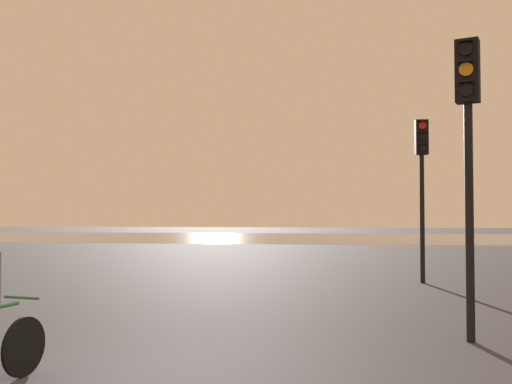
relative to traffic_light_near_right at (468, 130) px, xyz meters
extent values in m
cube|color=slate|center=(-3.79, 31.52, -2.98)|extent=(80.00, 16.00, 0.01)
cylinder|color=black|center=(0.00, 0.01, -1.29)|extent=(0.12, 0.12, 3.38)
cube|color=black|center=(0.00, 0.01, 0.85)|extent=(0.39, 0.34, 0.90)
cylinder|color=black|center=(-0.05, -0.12, 1.14)|extent=(0.19, 0.10, 0.19)
cube|color=black|center=(-0.06, -0.14, 1.25)|extent=(0.22, 0.18, 0.02)
cylinder|color=orange|center=(-0.05, -0.12, 0.85)|extent=(0.19, 0.10, 0.19)
cube|color=black|center=(-0.06, -0.14, 0.96)|extent=(0.22, 0.18, 0.02)
cylinder|color=black|center=(-0.05, -0.12, 0.56)|extent=(0.19, 0.10, 0.19)
cube|color=black|center=(-0.06, -0.14, 0.67)|extent=(0.22, 0.18, 0.02)
cylinder|color=black|center=(0.54, 6.70, -1.33)|extent=(0.12, 0.12, 3.30)
cube|color=black|center=(0.54, 6.70, 0.77)|extent=(0.33, 0.25, 0.90)
cylinder|color=red|center=(0.55, 6.57, 1.06)|extent=(0.19, 0.04, 0.19)
cube|color=black|center=(0.55, 6.55, 1.17)|extent=(0.19, 0.13, 0.02)
cylinder|color=black|center=(0.55, 6.57, 0.77)|extent=(0.19, 0.04, 0.19)
cube|color=black|center=(0.55, 6.55, 0.88)|extent=(0.19, 0.13, 0.02)
cylinder|color=black|center=(0.55, 6.57, 0.48)|extent=(0.19, 0.04, 0.19)
cube|color=black|center=(0.55, 6.55, 0.59)|extent=(0.19, 0.13, 0.02)
cylinder|color=black|center=(-5.37, -2.27, -2.65)|extent=(0.18, 0.65, 0.66)
cylinder|color=#1E592D|center=(-5.38, -2.32, -2.10)|extent=(0.46, 0.13, 0.03)
camera|label=1|loc=(-2.13, -8.32, -1.15)|focal=40.00mm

